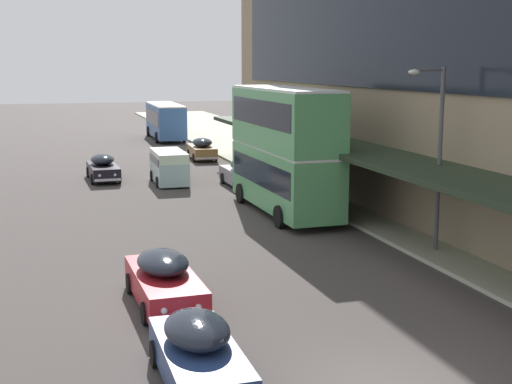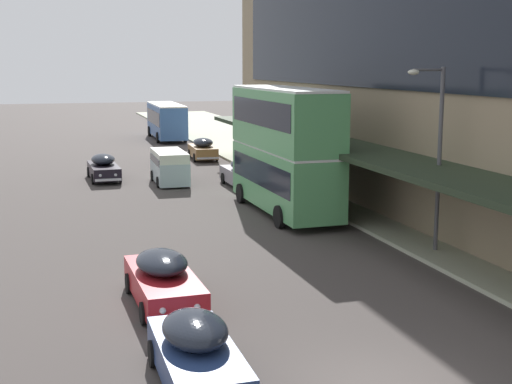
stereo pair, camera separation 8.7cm
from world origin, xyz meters
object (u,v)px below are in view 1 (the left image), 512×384
(sedan_far_back, at_px, (202,149))
(fire_hydrant, at_px, (344,203))
(street_lamp, at_px, (436,145))
(transit_bus_kerbside_front, at_px, (165,119))
(sedan_trailing_near, at_px, (103,167))
(sedan_trailing_mid, at_px, (164,280))
(sedan_second_near, at_px, (243,173))
(transit_bus_kerbside_rear, at_px, (284,146))
(sedan_oncoming_front, at_px, (199,352))
(vw_van, at_px, (169,165))

(sedan_far_back, height_order, fire_hydrant, sedan_far_back)
(street_lamp, distance_m, fire_hydrant, 8.64)
(transit_bus_kerbside_front, height_order, sedan_trailing_near, transit_bus_kerbside_front)
(sedan_trailing_mid, bearing_deg, transit_bus_kerbside_front, 80.30)
(sedan_second_near, relative_size, street_lamp, 0.69)
(transit_bus_kerbside_rear, xyz_separation_m, sedan_trailing_mid, (-7.65, -11.36, -2.45))
(street_lamp, relative_size, fire_hydrant, 9.70)
(transit_bus_kerbside_front, bearing_deg, sedan_far_back, -89.33)
(sedan_oncoming_front, xyz_separation_m, sedan_far_back, (8.29, 36.99, 0.03))
(sedan_far_back, bearing_deg, sedan_trailing_mid, -104.49)
(transit_bus_kerbside_front, bearing_deg, transit_bus_kerbside_rear, -90.48)
(transit_bus_kerbside_front, relative_size, vw_van, 2.17)
(transit_bus_kerbside_front, height_order, sedan_second_near, transit_bus_kerbside_front)
(street_lamp, xyz_separation_m, fire_hydrant, (-0.15, 7.85, -3.62))
(street_lamp, bearing_deg, sedan_trailing_near, 116.08)
(vw_van, distance_m, street_lamp, 20.15)
(transit_bus_kerbside_rear, distance_m, sedan_oncoming_front, 18.80)
(fire_hydrant, bearing_deg, vw_van, 120.89)
(sedan_trailing_mid, bearing_deg, sedan_oncoming_front, -91.70)
(vw_van, bearing_deg, street_lamp, -70.40)
(transit_bus_kerbside_front, xyz_separation_m, sedan_far_back, (0.18, -15.03, -1.12))
(sedan_trailing_near, bearing_deg, transit_bus_kerbside_rear, -59.52)
(transit_bus_kerbside_front, xyz_separation_m, transit_bus_kerbside_rear, (-0.29, -35.09, 1.30))
(transit_bus_kerbside_rear, distance_m, sedan_trailing_mid, 13.91)
(transit_bus_kerbside_front, distance_m, sedan_second_near, 27.44)
(sedan_trailing_near, height_order, vw_van, vw_van)
(sedan_second_near, bearing_deg, sedan_far_back, 88.45)
(street_lamp, height_order, fire_hydrant, street_lamp)
(transit_bus_kerbside_rear, bearing_deg, sedan_trailing_mid, -123.95)
(transit_bus_kerbside_rear, bearing_deg, sedan_second_near, 88.99)
(transit_bus_kerbside_rear, height_order, sedan_trailing_mid, transit_bus_kerbside_rear)
(sedan_second_near, bearing_deg, transit_bus_kerbside_rear, -91.01)
(sedan_second_near, distance_m, vw_van, 4.65)
(vw_van, xyz_separation_m, fire_hydrant, (6.54, -10.93, -0.60))
(vw_van, bearing_deg, transit_bus_kerbside_rear, -69.86)
(sedan_trailing_mid, height_order, street_lamp, street_lamp)
(sedan_second_near, bearing_deg, sedan_oncoming_front, -107.91)
(sedan_trailing_mid, height_order, fire_hydrant, sedan_trailing_mid)
(sedan_trailing_mid, relative_size, vw_van, 1.06)
(sedan_trailing_near, bearing_deg, sedan_second_near, -33.09)
(vw_van, xyz_separation_m, street_lamp, (6.69, -18.77, 3.01))
(transit_bus_kerbside_rear, bearing_deg, fire_hydrant, -14.29)
(sedan_far_back, xyz_separation_m, sedan_second_near, (-0.34, -12.39, 0.01))
(sedan_trailing_near, xyz_separation_m, street_lamp, (10.35, -21.15, 3.34))
(sedan_trailing_mid, distance_m, street_lamp, 11.45)
(sedan_second_near, distance_m, fire_hydrant, 8.80)
(transit_bus_kerbside_front, height_order, transit_bus_kerbside_rear, transit_bus_kerbside_rear)
(transit_bus_kerbside_front, height_order, fire_hydrant, transit_bus_kerbside_front)
(sedan_far_back, distance_m, fire_hydrant, 20.91)
(sedan_trailing_near, height_order, sedan_trailing_mid, sedan_trailing_near)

